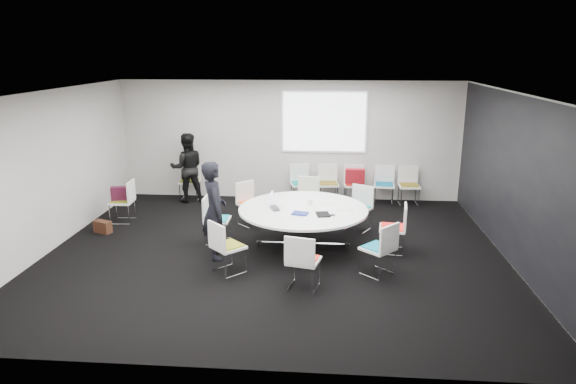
# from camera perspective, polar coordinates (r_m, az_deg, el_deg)

# --- Properties ---
(room_shell) EXTENTS (8.08, 7.08, 2.88)m
(room_shell) POSITION_cam_1_polar(r_m,az_deg,el_deg) (8.75, -0.90, 1.84)
(room_shell) COLOR black
(room_shell) RESTS_ON ground
(conference_table) EXTENTS (2.31, 2.31, 0.73)m
(conference_table) POSITION_cam_1_polar(r_m,az_deg,el_deg) (9.25, 1.69, -2.88)
(conference_table) COLOR silver
(conference_table) RESTS_ON ground
(projection_screen) EXTENTS (1.90, 0.03, 1.35)m
(projection_screen) POSITION_cam_1_polar(r_m,az_deg,el_deg) (12.04, 4.04, 7.75)
(projection_screen) COLOR white
(projection_screen) RESTS_ON room_shell
(chair_ring_a) EXTENTS (0.50, 0.51, 0.88)m
(chair_ring_a) POSITION_cam_1_polar(r_m,az_deg,el_deg) (9.28, 11.54, -4.95)
(chair_ring_a) COLOR silver
(chair_ring_a) RESTS_ON ground
(chair_ring_b) EXTENTS (0.62, 0.61, 0.88)m
(chair_ring_b) POSITION_cam_1_polar(r_m,az_deg,el_deg) (10.28, 7.78, -2.74)
(chair_ring_b) COLOR silver
(chair_ring_b) RESTS_ON ground
(chair_ring_c) EXTENTS (0.50, 0.49, 0.88)m
(chair_ring_c) POSITION_cam_1_polar(r_m,az_deg,el_deg) (10.85, 2.15, -1.60)
(chair_ring_c) COLOR silver
(chair_ring_c) RESTS_ON ground
(chair_ring_d) EXTENTS (0.64, 0.64, 0.88)m
(chair_ring_d) POSITION_cam_1_polar(r_m,az_deg,el_deg) (10.52, -4.13, -2.20)
(chair_ring_d) COLOR silver
(chair_ring_d) RESTS_ON ground
(chair_ring_e) EXTENTS (0.45, 0.47, 0.88)m
(chair_ring_e) POSITION_cam_1_polar(r_m,az_deg,el_deg) (9.62, -7.89, -4.03)
(chair_ring_e) COLOR silver
(chair_ring_e) RESTS_ON ground
(chair_ring_f) EXTENTS (0.64, 0.64, 0.88)m
(chair_ring_f) POSITION_cam_1_polar(r_m,az_deg,el_deg) (8.33, -6.70, -7.14)
(chair_ring_f) COLOR silver
(chair_ring_f) RESTS_ON ground
(chair_ring_g) EXTENTS (0.55, 0.54, 0.88)m
(chair_ring_g) POSITION_cam_1_polar(r_m,az_deg,el_deg) (7.76, 1.69, -8.81)
(chair_ring_g) COLOR silver
(chair_ring_g) RESTS_ON ground
(chair_ring_h) EXTENTS (0.64, 0.64, 0.88)m
(chair_ring_h) POSITION_cam_1_polar(r_m,az_deg,el_deg) (8.33, 9.98, -7.28)
(chair_ring_h) COLOR silver
(chair_ring_h) RESTS_ON ground
(chair_back_a) EXTENTS (0.55, 0.54, 0.88)m
(chair_back_a) POSITION_cam_1_polar(r_m,az_deg,el_deg) (12.05, 1.43, 0.15)
(chair_back_a) COLOR silver
(chair_back_a) RESTS_ON ground
(chair_back_b) EXTENTS (0.50, 0.49, 0.88)m
(chair_back_b) POSITION_cam_1_polar(r_m,az_deg,el_deg) (12.06, 4.48, 0.12)
(chair_back_b) COLOR silver
(chair_back_b) RESTS_ON ground
(chair_back_c) EXTENTS (0.48, 0.47, 0.88)m
(chair_back_c) POSITION_cam_1_polar(r_m,az_deg,el_deg) (12.08, 7.32, 0.06)
(chair_back_c) COLOR silver
(chair_back_c) RESTS_ON ground
(chair_back_d) EXTENTS (0.50, 0.48, 0.88)m
(chair_back_d) POSITION_cam_1_polar(r_m,az_deg,el_deg) (12.13, 10.60, -0.01)
(chair_back_d) COLOR silver
(chair_back_d) RESTS_ON ground
(chair_back_e) EXTENTS (0.47, 0.46, 0.88)m
(chair_back_e) POSITION_cam_1_polar(r_m,az_deg,el_deg) (12.19, 13.24, -0.10)
(chair_back_e) COLOR silver
(chair_back_e) RESTS_ON ground
(chair_spare_left) EXTENTS (0.47, 0.48, 0.88)m
(chair_spare_left) POSITION_cam_1_polar(r_m,az_deg,el_deg) (11.19, -17.83, -1.84)
(chair_spare_left) COLOR silver
(chair_spare_left) RESTS_ON ground
(chair_person_back) EXTENTS (0.47, 0.46, 0.88)m
(chair_person_back) POSITION_cam_1_polar(r_m,az_deg,el_deg) (12.50, -10.81, 0.43)
(chair_person_back) COLOR silver
(chair_person_back) RESTS_ON ground
(person_main) EXTENTS (0.58, 0.72, 1.70)m
(person_main) POSITION_cam_1_polar(r_m,az_deg,el_deg) (8.78, -8.19, -2.03)
(person_main) COLOR black
(person_main) RESTS_ON ground
(person_back) EXTENTS (0.94, 0.83, 1.63)m
(person_back) POSITION_cam_1_polar(r_m,az_deg,el_deg) (12.21, -11.13, 2.67)
(person_back) COLOR black
(person_back) RESTS_ON ground
(laptop) EXTENTS (0.32, 0.38, 0.03)m
(laptop) POSITION_cam_1_polar(r_m,az_deg,el_deg) (9.17, -1.22, -1.78)
(laptop) COLOR #333338
(laptop) RESTS_ON conference_table
(laptop_lid) EXTENTS (0.05, 0.30, 0.22)m
(laptop_lid) POSITION_cam_1_polar(r_m,az_deg,el_deg) (9.33, -1.90, -0.72)
(laptop_lid) COLOR silver
(laptop_lid) RESTS_ON conference_table
(notebook_black) EXTENTS (0.27, 0.33, 0.02)m
(notebook_black) POSITION_cam_1_polar(r_m,az_deg,el_deg) (8.85, 3.91, -2.49)
(notebook_black) COLOR black
(notebook_black) RESTS_ON conference_table
(tablet_folio) EXTENTS (0.30, 0.26, 0.03)m
(tablet_folio) POSITION_cam_1_polar(r_m,az_deg,el_deg) (8.87, 1.35, -2.39)
(tablet_folio) COLOR navy
(tablet_folio) RESTS_ON conference_table
(papers_right) EXTENTS (0.34, 0.28, 0.00)m
(papers_right) POSITION_cam_1_polar(r_m,az_deg,el_deg) (9.51, 4.42, -1.26)
(papers_right) COLOR white
(papers_right) RESTS_ON conference_table
(papers_front) EXTENTS (0.32, 0.23, 0.00)m
(papers_front) POSITION_cam_1_polar(r_m,az_deg,el_deg) (9.18, 6.34, -1.92)
(papers_front) COLOR silver
(papers_front) RESTS_ON conference_table
(cup) EXTENTS (0.08, 0.08, 0.09)m
(cup) POSITION_cam_1_polar(r_m,az_deg,el_deg) (9.40, 2.48, -1.15)
(cup) COLOR white
(cup) RESTS_ON conference_table
(phone) EXTENTS (0.16, 0.11, 0.01)m
(phone) POSITION_cam_1_polar(r_m,az_deg,el_deg) (8.83, 4.81, -2.58)
(phone) COLOR black
(phone) RESTS_ON conference_table
(maroon_bag) EXTENTS (0.42, 0.24, 0.28)m
(maroon_bag) POSITION_cam_1_polar(r_m,az_deg,el_deg) (11.10, -18.05, -0.14)
(maroon_bag) COLOR #421125
(maroon_bag) RESTS_ON chair_spare_left
(brown_bag) EXTENTS (0.39, 0.29, 0.24)m
(brown_bag) POSITION_cam_1_polar(r_m,az_deg,el_deg) (10.72, -19.90, -3.66)
(brown_bag) COLOR #351B10
(brown_bag) RESTS_ON ground
(red_jacket) EXTENTS (0.44, 0.16, 0.36)m
(red_jacket) POSITION_cam_1_polar(r_m,az_deg,el_deg) (11.75, 7.44, 1.76)
(red_jacket) COLOR maroon
(red_jacket) RESTS_ON chair_back_c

